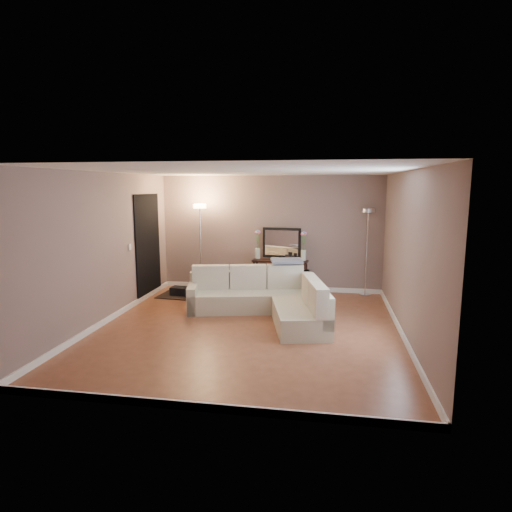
% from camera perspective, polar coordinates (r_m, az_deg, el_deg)
% --- Properties ---
extents(floor, '(5.00, 5.50, 0.01)m').
position_cam_1_polar(floor, '(7.31, -1.05, -9.60)').
color(floor, brown).
rests_on(floor, ground).
extents(ceiling, '(5.00, 5.50, 0.01)m').
position_cam_1_polar(ceiling, '(6.92, -1.11, 11.32)').
color(ceiling, white).
rests_on(ceiling, ground).
extents(wall_back, '(5.00, 0.02, 2.60)m').
position_cam_1_polar(wall_back, '(9.70, 1.91, 3.02)').
color(wall_back, '#7F6861').
rests_on(wall_back, ground).
extents(wall_front, '(5.00, 0.02, 2.60)m').
position_cam_1_polar(wall_front, '(4.36, -7.76, -4.88)').
color(wall_front, '#7F6861').
rests_on(wall_front, ground).
extents(wall_left, '(0.02, 5.50, 2.60)m').
position_cam_1_polar(wall_left, '(7.85, -19.41, 1.00)').
color(wall_left, '#7F6861').
rests_on(wall_left, ground).
extents(wall_right, '(0.02, 5.50, 2.60)m').
position_cam_1_polar(wall_right, '(6.99, 19.59, 0.02)').
color(wall_right, '#7F6861').
rests_on(wall_right, ground).
extents(baseboard_back, '(5.00, 0.03, 0.10)m').
position_cam_1_polar(baseboard_back, '(9.89, 1.85, -4.22)').
color(baseboard_back, white).
rests_on(baseboard_back, ground).
extents(baseboard_front, '(5.00, 0.03, 0.10)m').
position_cam_1_polar(baseboard_front, '(4.84, -7.32, -19.30)').
color(baseboard_front, white).
rests_on(baseboard_front, ground).
extents(baseboard_left, '(0.03, 5.50, 0.10)m').
position_cam_1_polar(baseboard_left, '(8.10, -18.77, -7.79)').
color(baseboard_left, white).
rests_on(baseboard_left, ground).
extents(baseboard_right, '(0.03, 5.50, 0.10)m').
position_cam_1_polar(baseboard_right, '(7.28, 18.85, -9.73)').
color(baseboard_right, white).
rests_on(baseboard_right, ground).
extents(doorway, '(0.02, 1.20, 2.20)m').
position_cam_1_polar(doorway, '(9.37, -14.20, 1.28)').
color(doorway, black).
rests_on(doorway, ground).
extents(switch_plate, '(0.02, 0.08, 0.12)m').
position_cam_1_polar(switch_plate, '(8.59, -16.48, 1.15)').
color(switch_plate, white).
rests_on(switch_plate, ground).
extents(sectional_sofa, '(2.82, 2.41, 0.84)m').
position_cam_1_polar(sectional_sofa, '(7.94, 1.66, -5.67)').
color(sectional_sofa, beige).
rests_on(sectional_sofa, floor).
extents(throw_blanket, '(0.67, 0.50, 0.08)m').
position_cam_1_polar(throw_blanket, '(8.42, 4.12, -0.65)').
color(throw_blanket, slate).
rests_on(throw_blanket, sectional_sofa).
extents(console_table, '(1.24, 0.45, 0.75)m').
position_cam_1_polar(console_table, '(9.50, 2.78, -2.49)').
color(console_table, black).
rests_on(console_table, floor).
extents(leaning_mirror, '(0.86, 0.12, 0.67)m').
position_cam_1_polar(leaning_mirror, '(9.51, 3.45, 1.76)').
color(leaning_mirror, black).
rests_on(leaning_mirror, console_table).
extents(table_decor, '(0.52, 0.13, 0.12)m').
position_cam_1_polar(table_decor, '(9.37, 3.18, -0.29)').
color(table_decor, gold).
rests_on(table_decor, console_table).
extents(flower_vase_left, '(0.14, 0.12, 0.64)m').
position_cam_1_polar(flower_vase_left, '(9.49, 0.21, 1.31)').
color(flower_vase_left, silver).
rests_on(flower_vase_left, console_table).
extents(flower_vase_right, '(0.14, 0.12, 0.64)m').
position_cam_1_polar(flower_vase_right, '(9.28, 6.36, 1.07)').
color(flower_vase_right, silver).
rests_on(flower_vase_right, console_table).
extents(floor_lamp_lit, '(0.30, 0.30, 1.97)m').
position_cam_1_polar(floor_lamp_lit, '(9.59, -7.44, 3.41)').
color(floor_lamp_lit, silver).
rests_on(floor_lamp_lit, floor).
extents(floor_lamp_unlit, '(0.31, 0.31, 1.89)m').
position_cam_1_polar(floor_lamp_unlit, '(9.46, 14.64, 2.79)').
color(floor_lamp_unlit, silver).
rests_on(floor_lamp_unlit, floor).
extents(charcoal_rug, '(1.35, 1.06, 0.02)m').
position_cam_1_polar(charcoal_rug, '(9.53, -8.69, -5.09)').
color(charcoal_rug, black).
rests_on(charcoal_rug, floor).
extents(black_bag, '(0.38, 0.28, 0.24)m').
position_cam_1_polar(black_bag, '(9.51, -10.14, -4.77)').
color(black_bag, black).
rests_on(black_bag, charcoal_rug).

